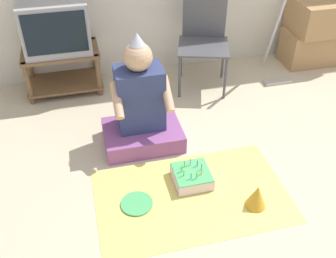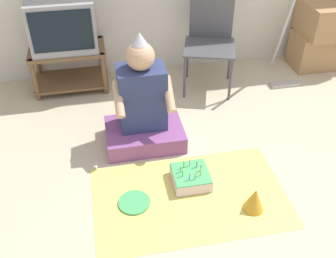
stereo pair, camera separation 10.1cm
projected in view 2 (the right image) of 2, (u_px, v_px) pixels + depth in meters
ground_plane at (271, 206)px, 2.60m from camera, size 16.00×16.00×0.00m
tv_stand at (69, 64)px, 3.65m from camera, size 0.68×0.42×0.41m
tv at (63, 24)px, 3.41m from camera, size 0.57×0.41×0.45m
folding_chair at (210, 34)px, 3.55m from camera, size 0.55×0.54×0.90m
cardboard_box_stack at (324, 34)px, 3.93m from camera, size 0.56×0.47×0.67m
dust_mop at (287, 46)px, 3.66m from camera, size 0.28×0.40×1.26m
person_seated at (143, 109)px, 2.97m from camera, size 0.60×0.43×0.91m
party_cloth at (190, 197)px, 2.66m from camera, size 1.30×0.79×0.01m
birthday_cake at (191, 177)px, 2.74m from camera, size 0.25×0.25×0.15m
party_hat_blue at (255, 199)px, 2.53m from camera, size 0.14×0.14×0.17m
paper_plate at (134, 202)px, 2.61m from camera, size 0.21×0.21×0.01m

